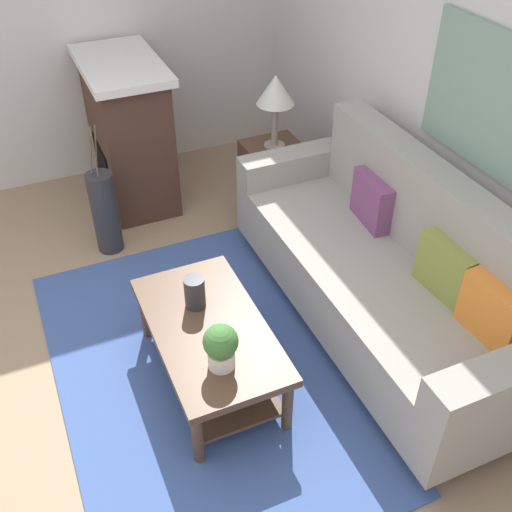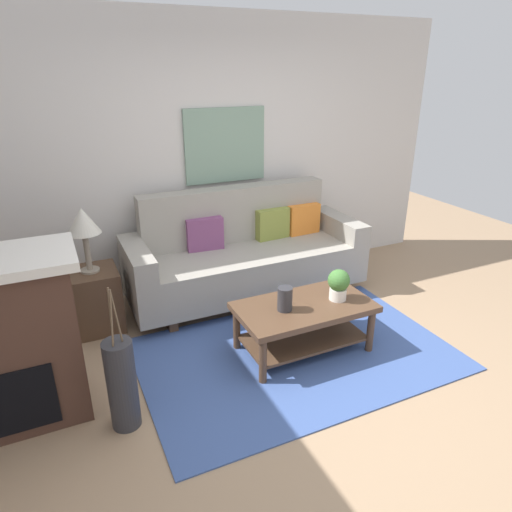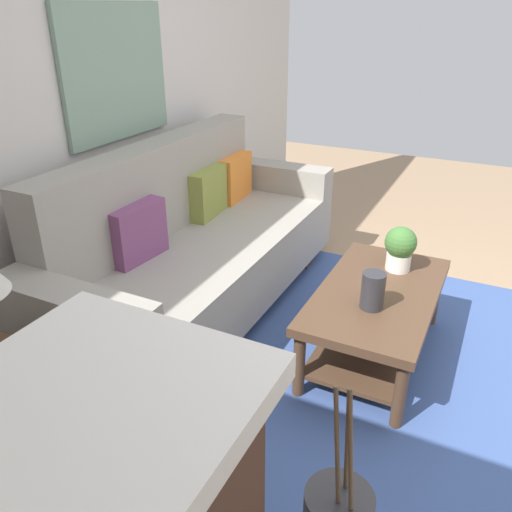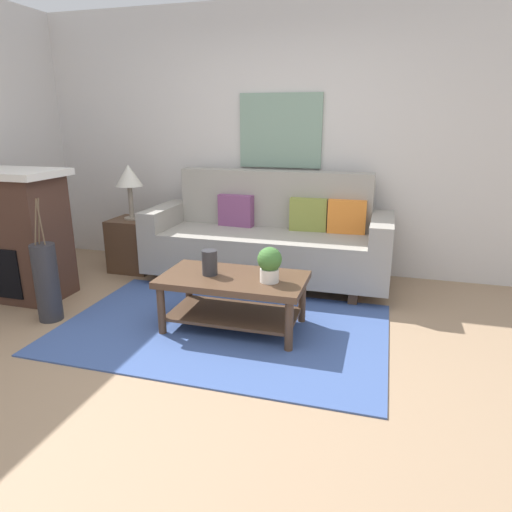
# 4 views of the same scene
# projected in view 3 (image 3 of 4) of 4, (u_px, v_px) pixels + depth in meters

# --- Properties ---
(ground_plane) EXTENTS (9.21, 9.21, 0.00)m
(ground_plane) POSITION_uv_depth(u_px,v_px,m) (469.00, 393.00, 2.66)
(ground_plane) COLOR #9E7F60
(wall_back) EXTENTS (5.21, 0.10, 2.70)m
(wall_back) POSITION_uv_depth(u_px,v_px,m) (103.00, 93.00, 2.95)
(wall_back) COLOR silver
(wall_back) RESTS_ON ground_plane
(area_rug) EXTENTS (2.50, 1.62, 0.01)m
(area_rug) POSITION_uv_depth(u_px,v_px,m) (374.00, 365.00, 2.86)
(area_rug) COLOR #3D5693
(area_rug) RESTS_ON ground_plane
(couch) EXTENTS (2.36, 0.84, 1.08)m
(couch) POSITION_uv_depth(u_px,v_px,m) (195.00, 251.00, 3.19)
(couch) COLOR gray
(couch) RESTS_ON ground_plane
(throw_pillow_plum) EXTENTS (0.37, 0.15, 0.32)m
(throw_pillow_plum) POSITION_uv_depth(u_px,v_px,m) (137.00, 232.00, 2.83)
(throw_pillow_plum) COLOR #7A4270
(throw_pillow_plum) RESTS_ON couch
(throw_pillow_olive) EXTENTS (0.37, 0.15, 0.32)m
(throw_pillow_olive) POSITION_uv_depth(u_px,v_px,m) (208.00, 193.00, 3.43)
(throw_pillow_olive) COLOR olive
(throw_pillow_olive) RESTS_ON couch
(throw_pillow_orange) EXTENTS (0.37, 0.14, 0.32)m
(throw_pillow_orange) POSITION_uv_depth(u_px,v_px,m) (234.00, 178.00, 3.73)
(throw_pillow_orange) COLOR orange
(throw_pillow_orange) RESTS_ON couch
(coffee_table) EXTENTS (1.10, 0.60, 0.43)m
(coffee_table) POSITION_uv_depth(u_px,v_px,m) (376.00, 309.00, 2.81)
(coffee_table) COLOR #513826
(coffee_table) RESTS_ON ground_plane
(tabletop_vase) EXTENTS (0.12, 0.12, 0.19)m
(tabletop_vase) POSITION_uv_depth(u_px,v_px,m) (373.00, 291.00, 2.56)
(tabletop_vase) COLOR #2D2D33
(tabletop_vase) RESTS_ON coffee_table
(potted_plant_tabletop) EXTENTS (0.18, 0.18, 0.26)m
(potted_plant_tabletop) POSITION_uv_depth(u_px,v_px,m) (400.00, 247.00, 2.91)
(potted_plant_tabletop) COLOR white
(potted_plant_tabletop) RESTS_ON coffee_table
(side_table) EXTENTS (0.44, 0.44, 0.56)m
(side_table) POSITION_uv_depth(u_px,v_px,m) (7.00, 431.00, 2.05)
(side_table) COLOR #513826
(side_table) RESTS_ON ground_plane
(floor_vase_branch_a) EXTENTS (0.05, 0.02, 0.36)m
(floor_vase_branch_a) POSITION_uv_depth(u_px,v_px,m) (347.00, 441.00, 1.30)
(floor_vase_branch_a) COLOR brown
(floor_vase_branch_a) RESTS_ON floor_vase
(floor_vase_branch_b) EXTENTS (0.03, 0.05, 0.36)m
(floor_vase_branch_b) POSITION_uv_depth(u_px,v_px,m) (337.00, 447.00, 1.28)
(floor_vase_branch_b) COLOR brown
(floor_vase_branch_b) RESTS_ON floor_vase
(floor_vase_branch_c) EXTENTS (0.04, 0.05, 0.36)m
(floor_vase_branch_c) POSITION_uv_depth(u_px,v_px,m) (351.00, 451.00, 1.27)
(floor_vase_branch_c) COLOR brown
(floor_vase_branch_c) RESTS_ON floor_vase
(framed_painting) EXTENTS (0.85, 0.03, 0.74)m
(framed_painting) POSITION_uv_depth(u_px,v_px,m) (117.00, 73.00, 2.92)
(framed_painting) COLOR gray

